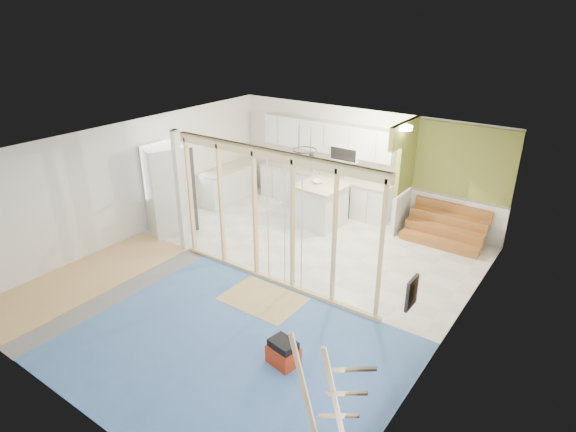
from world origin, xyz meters
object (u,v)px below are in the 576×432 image
Objects in this scene: island at (320,205)px; ladder at (327,411)px; toolbox at (283,353)px; fridge at (166,189)px.

ladder is (3.55, -5.62, 0.39)m from island.
island is at bearing 98.12° from ladder.
island is 2.32× the size of toolbox.
fridge is 3.57m from island.
fridge is 7.12m from ladder.
fridge reaches higher than ladder.
toolbox is 0.28× the size of ladder.
toolbox is (4.86, -2.20, -0.81)m from fridge.
island is at bearing 61.29° from fridge.
toolbox is (2.13, -4.45, -0.32)m from island.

